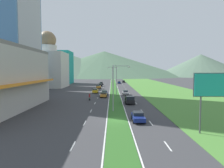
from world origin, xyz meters
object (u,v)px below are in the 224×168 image
car_6 (96,91)px  car_9 (99,87)px  car_0 (101,85)px  car_1 (126,92)px  street_lamp_mid (116,79)px  car_2 (124,82)px  car_7 (139,116)px  street_lamp_near (116,85)px  motorcycle_rider (90,98)px  billboard_roadside (219,87)px  car_3 (120,82)px  street_lamp_far (114,76)px  car_8 (104,95)px  car_4 (105,93)px  pickup_truck_0 (130,100)px  car_5 (102,83)px

car_6 → car_9: bearing=0.1°
car_0 → car_1: bearing=-163.2°
street_lamp_mid → car_2: size_ratio=2.25×
car_6 → street_lamp_mid: bearing=-128.3°
car_7 → street_lamp_near: bearing=-154.8°
car_6 → car_0: bearing=0.1°
street_lamp_mid → motorcycle_rider: street_lamp_mid is taller
billboard_roadside → car_9: bearing=106.9°
street_lamp_near → car_0: 62.61m
car_6 → car_7: bearing=-165.7°
car_3 → billboard_roadside: bearing=5.4°
street_lamp_far → car_3: size_ratio=2.31×
car_8 → billboard_roadside: bearing=-155.4°
street_lamp_far → car_1: bearing=-81.1°
street_lamp_mid → street_lamp_far: size_ratio=0.97×
street_lamp_mid → car_7: street_lamp_mid is taller
street_lamp_mid → car_4: street_lamp_mid is taller
car_3 → motorcycle_rider: (-10.45, -67.21, -0.01)m
car_1 → pickup_truck_0: (-0.20, -18.10, 0.25)m
billboard_roadside → car_7: 12.36m
street_lamp_mid → car_9: bearing=107.2°
car_0 → car_2: size_ratio=1.12×
street_lamp_mid → car_4: bearing=-170.4°
car_9 → street_lamp_far: bearing=-61.3°
street_lamp_far → billboard_roadside: street_lamp_far is taller
car_6 → motorcycle_rider: (-0.10, -17.66, -0.03)m
street_lamp_near → car_8: 21.59m
car_5 → pickup_truck_0: size_ratio=0.80×
billboard_roadside → car_9: size_ratio=1.88×
car_1 → car_0: bearing=-163.2°
car_0 → motorcycle_rider: 47.46m
street_lamp_mid → car_5: street_lamp_mid is taller
car_2 → car_5: bearing=-36.4°
street_lamp_near → motorcycle_rider: (-6.70, 14.63, -4.57)m
car_3 → car_2: bearing=161.6°
car_1 → car_3: bearing=-179.9°
car_6 → car_4: bearing=-150.5°
car_0 → car_8: car_8 is taller
car_2 → car_5: car_5 is taller
pickup_truck_0 → car_6: bearing=-156.0°
car_3 → motorcycle_rider: 68.02m
car_5 → car_8: 52.27m
street_lamp_near → car_3: street_lamp_near is taller
street_lamp_far → car_0: size_ratio=2.07×
car_9 → car_2: bearing=-18.1°
car_3 → car_4: (-6.81, -55.79, 0.02)m
street_lamp_far → car_1: size_ratio=2.24×
car_6 → car_9: 17.53m
street_lamp_near → billboard_roadside: 18.85m
car_4 → car_9: 24.04m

